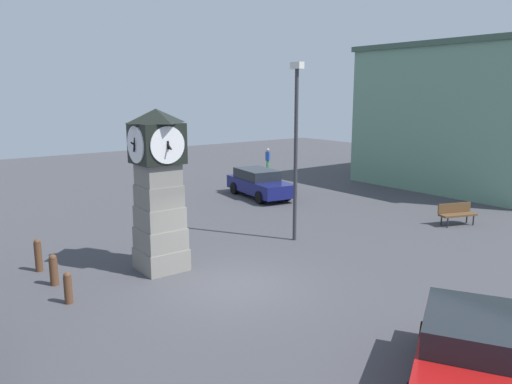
{
  "coord_description": "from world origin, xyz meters",
  "views": [
    {
      "loc": [
        11.19,
        -7.7,
        5.47
      ],
      "look_at": [
        -1.02,
        1.61,
        2.41
      ],
      "focal_mm": 35.0,
      "sensor_mm": 36.0,
      "label": 1
    }
  ],
  "objects": [
    {
      "name": "pedestrian_crossing_lot",
      "position": [
        -15.84,
        13.95,
        0.95
      ],
      "size": [
        0.43,
        0.46,
        1.66
      ],
      "color": "#338C4C",
      "rests_on": "ground_plane"
    },
    {
      "name": "bollard_mid_row",
      "position": [
        -3.19,
        -4.07,
        0.47
      ],
      "size": [
        0.24,
        0.24,
        0.93
      ],
      "color": "brown",
      "rests_on": "ground_plane"
    },
    {
      "name": "bollard_far_row",
      "position": [
        -1.65,
        -4.14,
        0.44
      ],
      "size": [
        0.21,
        0.21,
        0.87
      ],
      "color": "brown",
      "rests_on": "ground_plane"
    },
    {
      "name": "clock_tower",
      "position": [
        -2.54,
        -0.99,
        2.56
      ],
      "size": [
        1.82,
        1.72,
        5.01
      ],
      "color": "gray",
      "rests_on": "ground_plane"
    },
    {
      "name": "car_silver_hatch",
      "position": [
        -9.47,
        8.26,
        0.75
      ],
      "size": [
        4.76,
        2.37,
        1.46
      ],
      "color": "navy",
      "rests_on": "ground_plane"
    },
    {
      "name": "ground_plane",
      "position": [
        0.0,
        0.0,
        0.0
      ],
      "size": [
        68.89,
        68.89,
        0.0
      ],
      "primitive_type": "plane",
      "color": "#424247"
    },
    {
      "name": "warehouse_blue_far",
      "position": [
        -4.55,
        20.68,
        4.11
      ],
      "size": [
        11.42,
        9.46,
        8.19
      ],
      "color": "gray",
      "rests_on": "ground_plane"
    },
    {
      "name": "car_far_lot",
      "position": [
        6.83,
        0.56,
        0.73
      ],
      "size": [
        3.5,
        4.37,
        1.41
      ],
      "color": "#A51111",
      "rests_on": "ground_plane"
    },
    {
      "name": "bench",
      "position": [
        0.11,
        11.35,
        0.52
      ],
      "size": [
        1.05,
        1.68,
        0.9
      ],
      "color": "brown",
      "rests_on": "ground_plane"
    },
    {
      "name": "street_lamp_near_road",
      "position": [
        -2.36,
        4.46,
        3.77
      ],
      "size": [
        0.5,
        0.24,
        6.54
      ],
      "color": "#333338",
      "rests_on": "ground_plane"
    },
    {
      "name": "bollard_near_tower",
      "position": [
        -4.67,
        -4.12,
        0.53
      ],
      "size": [
        0.22,
        0.22,
        1.04
      ],
      "color": "brown",
      "rests_on": "ground_plane"
    }
  ]
}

